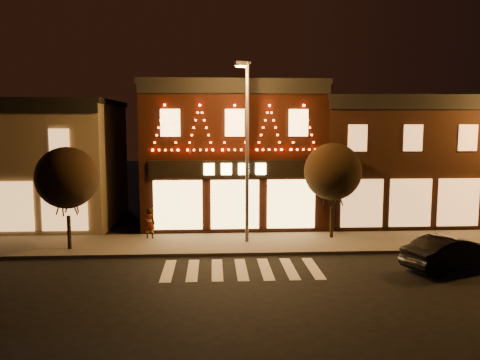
{
  "coord_description": "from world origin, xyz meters",
  "views": [
    {
      "loc": [
        -1.14,
        -15.47,
        6.08
      ],
      "look_at": [
        -0.06,
        4.0,
        3.72
      ],
      "focal_mm": 36.48,
      "sensor_mm": 36.0,
      "label": 1
    }
  ],
  "objects": [
    {
      "name": "ground",
      "position": [
        0.0,
        0.0,
        0.0
      ],
      "size": [
        120.0,
        120.0,
        0.0
      ],
      "primitive_type": "plane",
      "color": "black",
      "rests_on": "ground"
    },
    {
      "name": "sidewalk_far",
      "position": [
        2.0,
        8.0,
        0.07
      ],
      "size": [
        44.0,
        4.0,
        0.15
      ],
      "primitive_type": "cube",
      "color": "#47423D",
      "rests_on": "ground"
    },
    {
      "name": "building_left",
      "position": [
        -13.0,
        13.99,
        3.66
      ],
      "size": [
        12.2,
        8.28,
        7.3
      ],
      "color": "#7F745A",
      "rests_on": "ground"
    },
    {
      "name": "building_pulp",
      "position": [
        0.0,
        13.98,
        4.16
      ],
      "size": [
        10.2,
        8.34,
        8.3
      ],
      "color": "black",
      "rests_on": "ground"
    },
    {
      "name": "building_right_a",
      "position": [
        9.5,
        13.99,
        3.76
      ],
      "size": [
        9.2,
        8.28,
        7.5
      ],
      "color": "#361D13",
      "rests_on": "ground"
    },
    {
      "name": "streetlamp_mid",
      "position": [
        0.45,
        7.82,
        5.21
      ],
      "size": [
        0.78,
        1.97,
        8.61
      ],
      "rotation": [
        0.0,
        0.0,
        0.23
      ],
      "color": "#59595E",
      "rests_on": "sidewalk_far"
    },
    {
      "name": "tree_left",
      "position": [
        -7.87,
        7.19,
        3.49
      ],
      "size": [
        2.85,
        2.85,
        4.77
      ],
      "rotation": [
        0.0,
        0.0,
        -0.18
      ],
      "color": "black",
      "rests_on": "sidewalk_far"
    },
    {
      "name": "tree_right",
      "position": [
        4.91,
        8.72,
        3.55
      ],
      "size": [
        2.9,
        2.9,
        4.85
      ],
      "rotation": [
        0.0,
        0.0,
        -0.07
      ],
      "color": "black",
      "rests_on": "sidewalk_far"
    },
    {
      "name": "dark_sedan",
      "position": [
        8.67,
        3.5,
        0.71
      ],
      "size": [
        4.55,
        2.83,
        1.42
      ],
      "primitive_type": "imported",
      "rotation": [
        0.0,
        0.0,
        1.91
      ],
      "color": "black",
      "rests_on": "ground"
    },
    {
      "name": "pedestrian",
      "position": [
        -4.39,
        9.05,
        0.93
      ],
      "size": [
        0.61,
        0.44,
        1.56
      ],
      "primitive_type": "imported",
      "rotation": [
        0.0,
        0.0,
        3.02
      ],
      "color": "gray",
      "rests_on": "sidewalk_far"
    }
  ]
}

